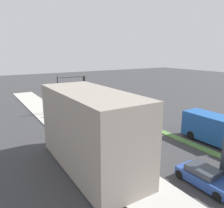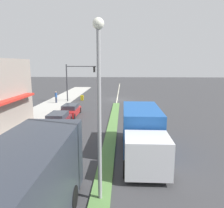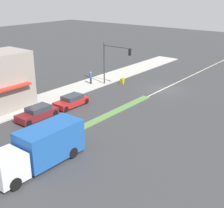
% 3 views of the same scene
% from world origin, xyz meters
% --- Properties ---
extents(ground_plane, '(160.00, 160.00, 0.00)m').
position_xyz_m(ground_plane, '(0.00, 18.00, 0.00)').
color(ground_plane, '#38383A').
extents(sidewalk_right, '(4.00, 73.00, 0.12)m').
position_xyz_m(sidewalk_right, '(9.00, 18.50, 0.06)').
color(sidewalk_right, '#B2AFA8').
rests_on(sidewalk_right, ground).
extents(lane_marking_center, '(0.16, 60.00, 0.01)m').
position_xyz_m(lane_marking_center, '(0.00, 0.00, 0.00)').
color(lane_marking_center, beige).
rests_on(lane_marking_center, ground).
extents(traffic_signal_main, '(4.59, 0.34, 5.60)m').
position_xyz_m(traffic_signal_main, '(6.12, 2.97, 3.90)').
color(traffic_signal_main, '#333338').
rests_on(traffic_signal_main, sidewalk_right).
extents(pedestrian, '(0.34, 0.34, 1.69)m').
position_xyz_m(pedestrian, '(8.92, 4.25, 1.01)').
color(pedestrian, '#282D42').
rests_on(pedestrian, sidewalk_right).
extents(warning_aframe_sign, '(0.45, 0.53, 0.84)m').
position_xyz_m(warning_aframe_sign, '(5.59, 1.47, 0.43)').
color(warning_aframe_sign, yellow).
rests_on(warning_aframe_sign, ground).
extents(delivery_truck, '(2.44, 7.50, 2.87)m').
position_xyz_m(delivery_truck, '(-2.20, 22.13, 1.47)').
color(delivery_truck, silver).
rests_on(delivery_truck, ground).
extents(hatchback_red, '(1.81, 4.09, 1.26)m').
position_xyz_m(hatchback_red, '(5.00, 11.88, 0.61)').
color(hatchback_red, '#AD1E1E').
rests_on(hatchback_red, ground).
extents(sedan_maroon, '(1.79, 4.30, 1.36)m').
position_xyz_m(sedan_maroon, '(5.00, 16.70, 0.66)').
color(sedan_maroon, maroon).
rests_on(sedan_maroon, ground).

